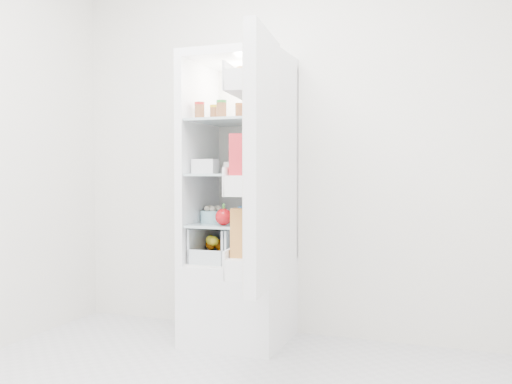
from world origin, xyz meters
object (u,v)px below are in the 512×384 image
at_px(refrigerator, 242,235).
at_px(red_cabbage, 267,209).
at_px(fridge_door, 258,167).
at_px(mushroom_bowl, 213,217).

bearing_deg(refrigerator, red_cabbage, 15.68).
relative_size(red_cabbage, fridge_door, 0.14).
height_order(refrigerator, mushroom_bowl, refrigerator).
bearing_deg(refrigerator, mushroom_bowl, -155.24).
relative_size(red_cabbage, mushroom_bowl, 1.10).
height_order(mushroom_bowl, fridge_door, fridge_door).
bearing_deg(mushroom_bowl, fridge_door, -47.83).
xyz_separation_m(mushroom_bowl, fridge_door, (0.51, -0.56, 0.31)).
bearing_deg(refrigerator, fridge_door, -61.75).
height_order(refrigerator, fridge_door, refrigerator).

